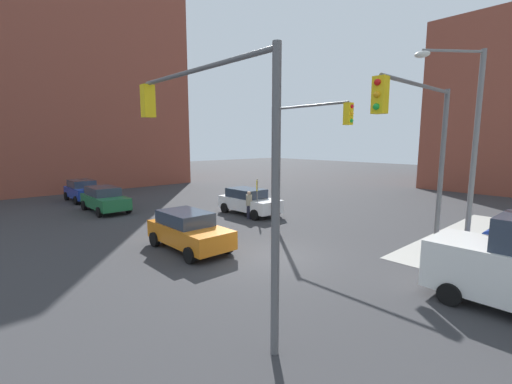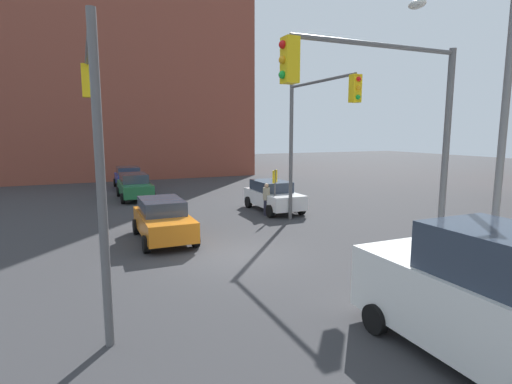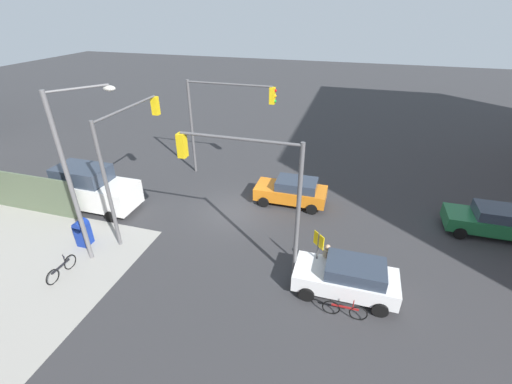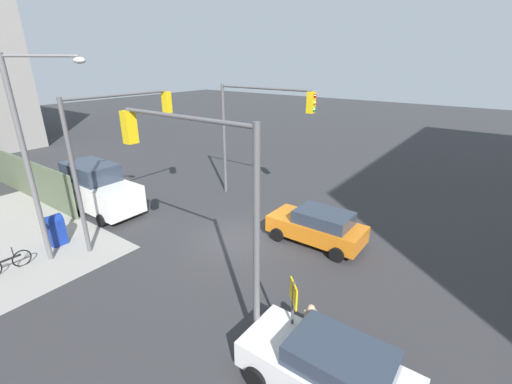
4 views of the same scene
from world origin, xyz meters
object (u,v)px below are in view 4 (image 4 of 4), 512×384
Objects in this scene: pedestrian_crossing at (310,329)px; van_white_delivery at (97,188)px; street_lamp_corner at (35,148)px; bicycle_leaning_on_fence at (7,264)px; coupe_white at (329,368)px; traffic_signal_nw_corner at (198,184)px; mailbox_blue at (56,229)px; traffic_signal_se_corner at (255,121)px; coupe_orange at (318,226)px; traffic_signal_ne_corner at (116,138)px.

van_white_delivery is at bearing -89.84° from pedestrian_crossing.
street_lamp_corner is 4.71m from bicycle_leaning_on_fence.
pedestrian_crossing is at bearing 171.87° from van_white_delivery.
bicycle_leaning_on_fence is (12.38, 2.54, -0.50)m from coupe_white.
traffic_signal_nw_corner is 4.55× the size of mailbox_blue.
coupe_orange is (-5.31, 2.51, -3.82)m from traffic_signal_se_corner.
mailbox_blue is 0.82× the size of bicycle_leaning_on_fence.
traffic_signal_nw_corner is 3.89× the size of pedestrian_crossing.
bicycle_leaning_on_fence is (11.40, 3.40, -0.52)m from pedestrian_crossing.
traffic_signal_ne_corner reaches higher than pedestrian_crossing.
van_white_delivery reaches higher than mailbox_blue.
coupe_orange is (-0.59, -6.49, -3.77)m from traffic_signal_nw_corner.
traffic_signal_se_corner reaches higher than bicycle_leaning_on_fence.
coupe_orange and coupe_white have the same top height.
traffic_signal_se_corner reaches higher than coupe_orange.
traffic_signal_nw_corner is at bearing 164.00° from traffic_signal_ne_corner.
traffic_signal_se_corner is 1.53× the size of coupe_white.
bicycle_leaning_on_fence is at bearing 73.74° from traffic_signal_se_corner.
pedestrian_crossing is at bearing 114.78° from coupe_orange.
traffic_signal_se_corner is at bearing -108.31° from traffic_signal_ne_corner.
traffic_signal_nw_corner is 1.52× the size of coupe_orange.
street_lamp_corner is 12.40m from coupe_white.
traffic_signal_ne_corner is 12.09m from coupe_white.
coupe_orange is at bearing -61.23° from coupe_white.
traffic_signal_se_corner is 11.02m from mailbox_blue.
street_lamp_corner is 4.78× the size of pedestrian_crossing.
traffic_signal_se_corner reaches higher than coupe_white.
traffic_signal_nw_corner reaches higher than van_white_delivery.
coupe_orange reaches higher than bicycle_leaning_on_fence.
mailbox_blue is (8.73, 0.50, -3.85)m from traffic_signal_nw_corner.
traffic_signal_se_corner reaches higher than pedestrian_crossing.
pedestrian_crossing is (0.98, -0.86, 0.02)m from coupe_white.
traffic_signal_se_corner is at bearing -127.81° from pedestrian_crossing.
coupe_white reaches higher than mailbox_blue.
traffic_signal_nw_corner is 5.02m from pedestrian_crossing.
mailbox_blue is 0.26× the size of van_white_delivery.
street_lamp_corner is 4.15m from mailbox_blue.
van_white_delivery is 3.23× the size of pedestrian_crossing.
street_lamp_corner is 4.57× the size of bicycle_leaning_on_fence.
traffic_signal_ne_corner is 4.91m from mailbox_blue.
traffic_signal_ne_corner is at bearing 169.54° from van_white_delivery.
traffic_signal_se_corner is 1.20× the size of van_white_delivery.
van_white_delivery is at bearing -10.46° from traffic_signal_ne_corner.
traffic_signal_nw_corner reaches higher than mailbox_blue.
coupe_orange is 2.44× the size of bicycle_leaning_on_fence.
van_white_delivery is 14.15m from pedestrian_crossing.
coupe_orange is at bearing -161.48° from van_white_delivery.
coupe_white is (-3.65, 6.65, -0.00)m from coupe_orange.
traffic_signal_nw_corner reaches higher than coupe_orange.
coupe_orange is 6.38m from pedestrian_crossing.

